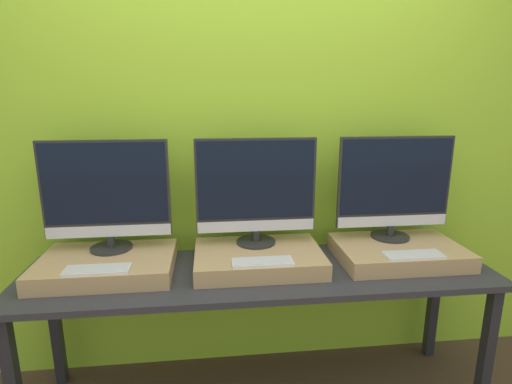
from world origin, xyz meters
TOP-DOWN VIEW (x-y plane):
  - wall_back at (0.00, 0.66)m, footprint 8.00×0.04m
  - workbench at (0.00, 0.30)m, footprint 2.26×0.59m
  - wooden_riser_left at (-0.72, 0.34)m, footprint 0.62×0.43m
  - monitor_left at (-0.72, 0.45)m, footprint 0.60×0.20m
  - keyboard_left at (-0.72, 0.19)m, footprint 0.28×0.10m
  - wooden_riser_center at (0.00, 0.34)m, footprint 0.62×0.43m
  - monitor_center at (0.00, 0.45)m, footprint 0.60×0.20m
  - keyboard_center at (0.00, 0.19)m, footprint 0.28×0.10m
  - wooden_riser_right at (0.72, 0.34)m, footprint 0.62×0.43m
  - monitor_right at (0.72, 0.45)m, footprint 0.60×0.20m
  - keyboard_right at (0.72, 0.19)m, footprint 0.28×0.10m

SIDE VIEW (x-z plane):
  - workbench at x=0.00m, z-range 0.29..1.01m
  - wooden_riser_left at x=-0.72m, z-range 0.72..0.80m
  - wooden_riser_center at x=0.00m, z-range 0.72..0.80m
  - wooden_riser_right at x=0.72m, z-range 0.72..0.80m
  - keyboard_left at x=-0.72m, z-range 0.80..0.82m
  - keyboard_center at x=0.00m, z-range 0.80..0.82m
  - keyboard_right at x=0.72m, z-range 0.80..0.82m
  - monitor_left at x=-0.72m, z-range 0.82..1.36m
  - monitor_center at x=0.00m, z-range 0.82..1.36m
  - monitor_right at x=0.72m, z-range 0.82..1.36m
  - wall_back at x=0.00m, z-range 0.00..2.60m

